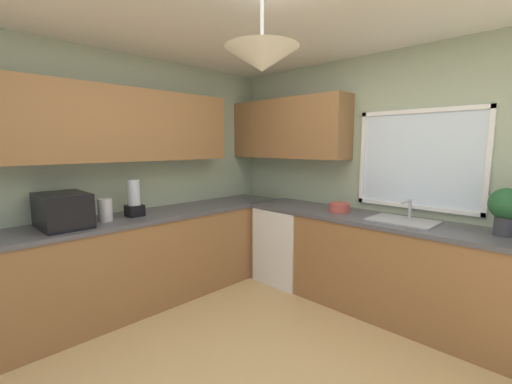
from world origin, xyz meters
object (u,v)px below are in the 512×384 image
(sink_assembly, at_px, (403,220))
(bowl, at_px, (339,207))
(potted_plant, at_px, (506,208))
(blender_appliance, at_px, (134,200))
(dishwasher, at_px, (288,244))
(microwave, at_px, (63,210))
(kettle, at_px, (105,210))

(sink_assembly, relative_size, bowl, 2.62)
(potted_plant, height_order, blender_appliance, potted_plant)
(dishwasher, xyz_separation_m, blender_appliance, (-0.66, -1.57, 0.64))
(microwave, distance_m, kettle, 0.35)
(kettle, relative_size, sink_assembly, 0.37)
(sink_assembly, bearing_deg, microwave, -131.29)
(blender_appliance, bearing_deg, bowl, 50.64)
(sink_assembly, bearing_deg, bowl, -179.40)
(blender_appliance, bearing_deg, kettle, -86.02)
(dishwasher, xyz_separation_m, bowl, (0.65, 0.03, 0.53))
(kettle, height_order, sink_assembly, kettle)
(potted_plant, bearing_deg, bowl, -177.95)
(potted_plant, bearing_deg, microwave, -139.89)
(dishwasher, relative_size, kettle, 4.21)
(sink_assembly, xyz_separation_m, blender_appliance, (-1.96, -1.61, 0.15))
(bowl, bearing_deg, blender_appliance, -129.36)
(dishwasher, xyz_separation_m, kettle, (-0.64, -1.86, 0.59))
(microwave, relative_size, bowl, 2.24)
(microwave, xyz_separation_m, blender_appliance, (0.00, 0.63, 0.02))
(microwave, relative_size, sink_assembly, 0.85)
(dishwasher, relative_size, bowl, 4.07)
(blender_appliance, bearing_deg, potted_plant, 31.37)
(microwave, xyz_separation_m, potted_plant, (2.71, 2.28, 0.07))
(dishwasher, relative_size, sink_assembly, 1.55)
(microwave, height_order, blender_appliance, blender_appliance)
(kettle, bearing_deg, potted_plant, 35.80)
(dishwasher, bearing_deg, sink_assembly, 1.62)
(sink_assembly, height_order, potted_plant, potted_plant)
(kettle, distance_m, blender_appliance, 0.29)
(dishwasher, bearing_deg, bowl, 2.63)
(microwave, relative_size, potted_plant, 1.30)
(potted_plant, relative_size, bowl, 1.72)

